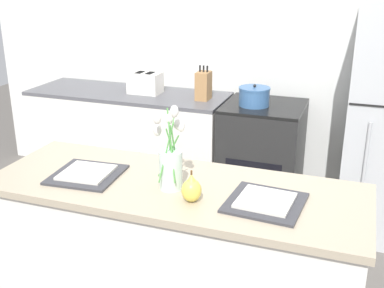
{
  "coord_description": "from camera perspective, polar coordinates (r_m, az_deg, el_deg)",
  "views": [
    {
      "loc": [
        0.78,
        -1.92,
        1.88
      ],
      "look_at": [
        0.0,
        0.25,
        1.04
      ],
      "focal_mm": 45.0,
      "sensor_mm": 36.0,
      "label": 1
    }
  ],
  "objects": [
    {
      "name": "plate_setting_right",
      "position": [
        2.13,
        8.67,
        -6.79
      ],
      "size": [
        0.34,
        0.34,
        0.02
      ],
      "color": "#333338",
      "rests_on": "kitchen_island"
    },
    {
      "name": "toaster",
      "position": [
        4.02,
        -5.57,
        7.23
      ],
      "size": [
        0.28,
        0.18,
        0.17
      ],
      "color": "silver",
      "rests_on": "back_counter"
    },
    {
      "name": "stove_range",
      "position": [
        3.86,
        8.23,
        -1.87
      ],
      "size": [
        0.6,
        0.61,
        0.91
      ],
      "color": "black",
      "rests_on": "ground_plane"
    },
    {
      "name": "flower_vase",
      "position": [
        2.2,
        -2.53,
        -2.07
      ],
      "size": [
        0.14,
        0.15,
        0.42
      ],
      "color": "silver",
      "rests_on": "kitchen_island"
    },
    {
      "name": "plate_setting_left",
      "position": [
        2.43,
        -12.36,
        -3.47
      ],
      "size": [
        0.34,
        0.34,
        0.02
      ],
      "color": "#333338",
      "rests_on": "kitchen_island"
    },
    {
      "name": "back_wall",
      "position": [
        4.03,
        8.68,
        12.28
      ],
      "size": [
        5.2,
        0.08,
        2.7
      ],
      "color": "silver",
      "rests_on": "ground_plane"
    },
    {
      "name": "back_counter",
      "position": [
        4.22,
        -7.34,
        0.14
      ],
      "size": [
        1.68,
        0.6,
        0.91
      ],
      "color": "silver",
      "rests_on": "ground_plane"
    },
    {
      "name": "knife_block",
      "position": [
        3.79,
        1.37,
        6.93
      ],
      "size": [
        0.1,
        0.14,
        0.27
      ],
      "color": "#A37547",
      "rests_on": "back_counter"
    },
    {
      "name": "pear_figurine",
      "position": [
        2.11,
        -0.06,
        -5.37
      ],
      "size": [
        0.09,
        0.09,
        0.15
      ],
      "color": "#E5CC4C",
      "rests_on": "kitchen_island"
    },
    {
      "name": "cooking_pot",
      "position": [
        3.66,
        7.39,
        5.62
      ],
      "size": [
        0.24,
        0.24,
        0.16
      ],
      "color": "#386093",
      "rests_on": "stove_range"
    },
    {
      "name": "kitchen_island",
      "position": [
        2.51,
        -2.0,
        -14.4
      ],
      "size": [
        1.8,
        0.66,
        0.92
      ],
      "color": "silver",
      "rests_on": "ground_plane"
    }
  ]
}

